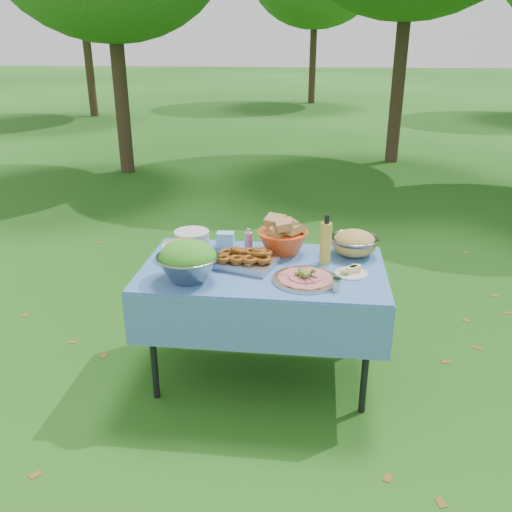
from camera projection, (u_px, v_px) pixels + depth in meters
The scene contains 14 objects.
ground at pixel (263, 373), 3.56m from camera, with size 80.00×80.00×0.00m, color #0D3309.
picnic_table at pixel (263, 322), 3.42m from camera, with size 1.46×0.86×0.76m, color #84CAFF.
salad_bowl at pixel (188, 261), 3.06m from camera, with size 0.36×0.36×0.23m, color gray, non-canonical shape.
pasta_bowl_white at pixel (180, 249), 3.38m from camera, with size 0.22×0.22×0.12m, color silver, non-canonical shape.
plate_stack at pixel (192, 238), 3.59m from camera, with size 0.23×0.23×0.10m, color silver.
wipes_box at pixel (225, 240), 3.57m from camera, with size 0.11×0.08×0.10m, color #8CC9E9.
sanitizer_bottle at pixel (248, 240), 3.50m from camera, with size 0.05×0.05×0.15m, color pink.
bread_bowl at pixel (283, 236), 3.46m from camera, with size 0.33×0.33×0.22m, color #E04B16, non-canonical shape.
pasta_bowl_steel at pixel (354, 243), 3.43m from camera, with size 0.31×0.31×0.16m, color gray, non-canonical shape.
fried_tray at pixel (244, 259), 3.27m from camera, with size 0.37×0.26×0.09m, color #ABAAAF.
charcuterie_platter at pixel (305, 274), 3.08m from camera, with size 0.38×0.38×0.09m, color silver.
oil_bottle at pixel (326, 239), 3.27m from camera, with size 0.07×0.07×0.31m, color gold.
cheese_plate at pixel (351, 270), 3.16m from camera, with size 0.19×0.19×0.05m, color silver.
shaker at pixel (337, 285), 2.95m from camera, with size 0.05×0.05×0.07m, color silver.
Camera 1 is at (0.30, -3.00, 2.05)m, focal length 38.00 mm.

